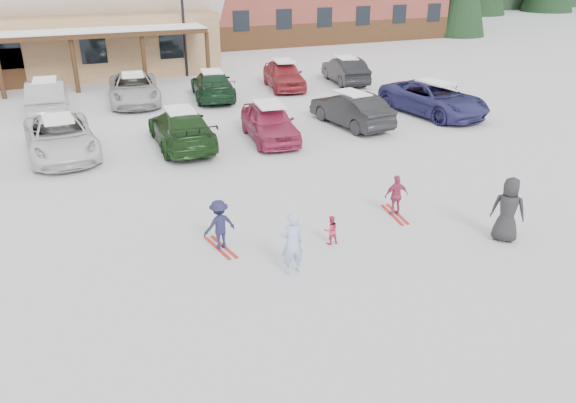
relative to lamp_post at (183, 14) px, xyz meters
name	(u,v)px	position (x,y,z in m)	size (l,w,h in m)	color
ground	(292,256)	(-2.82, -22.96, -3.60)	(160.00, 160.00, 0.00)	white
lamp_post	(183,14)	(0.00, 0.00, 0.00)	(0.50, 0.25, 6.39)	black
adult_skier	(292,243)	(-3.13, -23.67, -2.84)	(0.56, 0.37, 1.53)	#A5B8E8
toddler_red	(331,230)	(-1.67, -22.74, -3.21)	(0.38, 0.29, 0.77)	#CE3650
child_navy	(219,225)	(-4.33, -21.89, -2.95)	(0.84, 0.48, 1.30)	#1C1C3F
skis_child_navy	(221,247)	(-4.33, -21.89, -3.59)	(0.20, 1.40, 0.03)	red
child_magenta	(396,196)	(0.79, -21.91, -3.00)	(0.70, 0.29, 1.20)	#AB3557
skis_child_magenta	(395,214)	(0.79, -21.91, -3.59)	(0.20, 1.40, 0.03)	red
bystander_dark	(508,210)	(2.56, -24.28, -2.75)	(0.83, 0.54, 1.71)	#242527
parked_car_2	(61,137)	(-7.65, -12.78, -2.90)	(2.32, 5.02, 1.40)	silver
parked_car_3	(181,128)	(-3.36, -13.42, -2.89)	(2.00, 4.92, 1.43)	#183715
parked_car_4	(270,122)	(0.05, -13.91, -2.88)	(1.70, 4.23, 1.44)	#A52C4F
parked_car_5	(351,109)	(3.99, -13.39, -2.89)	(1.51, 4.34, 1.43)	black
parked_car_6	(434,98)	(8.38, -13.18, -2.85)	(2.49, 5.40, 1.50)	navy
parked_car_9	(47,97)	(-7.95, -6.07, -2.83)	(1.63, 4.68, 1.54)	#A3A2A7
parked_car_10	(134,89)	(-3.96, -5.66, -2.89)	(2.35, 5.09, 1.42)	#B9B9B9
parked_car_11	(213,85)	(-0.14, -6.30, -2.91)	(1.94, 4.78, 1.39)	#13311B
parked_car_12	(284,75)	(4.14, -5.43, -2.85)	(1.77, 4.41, 1.50)	#A02B33
parked_car_13	(345,70)	(7.92, -5.46, -2.88)	(1.52, 4.35, 1.43)	black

